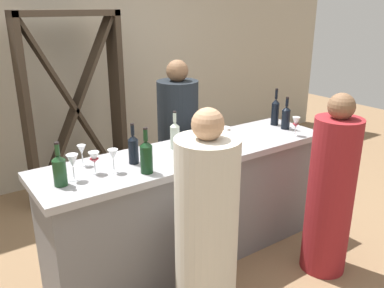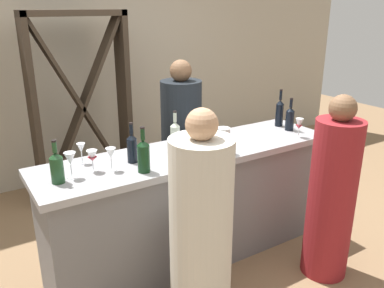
# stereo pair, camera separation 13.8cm
# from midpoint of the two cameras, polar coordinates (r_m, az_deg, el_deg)

# --- Properties ---
(ground_plane) EXTENTS (12.00, 12.00, 0.00)m
(ground_plane) POSITION_cam_midpoint_polar(r_m,az_deg,el_deg) (3.51, 1.17, -15.62)
(ground_plane) COLOR #846647
(back_wall) EXTENTS (8.00, 0.10, 2.80)m
(back_wall) POSITION_cam_midpoint_polar(r_m,az_deg,el_deg) (4.90, -13.27, 11.66)
(back_wall) COLOR #B2A893
(back_wall) RESTS_ON ground
(bar_counter) EXTENTS (2.40, 0.62, 0.95)m
(bar_counter) POSITION_cam_midpoint_polar(r_m,az_deg,el_deg) (3.26, 1.23, -8.69)
(bar_counter) COLOR slate
(bar_counter) RESTS_ON ground
(wine_rack) EXTENTS (1.03, 0.28, 1.96)m
(wine_rack) POSITION_cam_midpoint_polar(r_m,az_deg,el_deg) (4.36, -14.56, 5.02)
(wine_rack) COLOR #33281E
(wine_rack) RESTS_ON ground
(wine_bottle_leftmost_olive_green) EXTENTS (0.08, 0.08, 0.28)m
(wine_bottle_leftmost_olive_green) POSITION_cam_midpoint_polar(r_m,az_deg,el_deg) (2.60, -17.26, -3.13)
(wine_bottle_leftmost_olive_green) COLOR #193D1E
(wine_bottle_leftmost_olive_green) RESTS_ON bar_counter
(wine_bottle_second_left_dark_green) EXTENTS (0.08, 0.08, 0.31)m
(wine_bottle_second_left_dark_green) POSITION_cam_midpoint_polar(r_m,az_deg,el_deg) (2.65, -5.44, -1.58)
(wine_bottle_second_left_dark_green) COLOR black
(wine_bottle_second_left_dark_green) RESTS_ON bar_counter
(wine_bottle_center_near_black) EXTENTS (0.07, 0.07, 0.29)m
(wine_bottle_center_near_black) POSITION_cam_midpoint_polar(r_m,az_deg,el_deg) (2.82, -7.15, -0.49)
(wine_bottle_center_near_black) COLOR black
(wine_bottle_center_near_black) RESTS_ON bar_counter
(wine_bottle_second_right_clear_pale) EXTENTS (0.07, 0.07, 0.30)m
(wine_bottle_second_right_clear_pale) POSITION_cam_midpoint_polar(r_m,az_deg,el_deg) (3.07, -1.13, 1.37)
(wine_bottle_second_right_clear_pale) COLOR #B7C6B2
(wine_bottle_second_right_clear_pale) RESTS_ON bar_counter
(wine_bottle_rightmost_near_black) EXTENTS (0.08, 0.08, 0.29)m
(wine_bottle_rightmost_near_black) POSITION_cam_midpoint_polar(r_m,az_deg,el_deg) (3.65, 14.83, 3.57)
(wine_bottle_rightmost_near_black) COLOR black
(wine_bottle_rightmost_near_black) RESTS_ON bar_counter
(wine_bottle_far_right_near_black) EXTENTS (0.07, 0.07, 0.34)m
(wine_bottle_far_right_near_black) POSITION_cam_midpoint_polar(r_m,az_deg,el_deg) (3.75, 13.40, 4.42)
(wine_bottle_far_right_near_black) COLOR black
(wine_bottle_far_right_near_black) RESTS_ON bar_counter
(wine_glass_near_left) EXTENTS (0.06, 0.06, 0.16)m
(wine_glass_near_left) POSITION_cam_midpoint_polar(r_m,az_deg,el_deg) (3.48, 16.11, 2.64)
(wine_glass_near_left) COLOR white
(wine_glass_near_left) RESTS_ON bar_counter
(wine_glass_near_center) EXTENTS (0.07, 0.07, 0.16)m
(wine_glass_near_center) POSITION_cam_midpoint_polar(r_m,az_deg,el_deg) (2.70, -10.05, -1.43)
(wine_glass_near_center) COLOR white
(wine_glass_near_center) RESTS_ON bar_counter
(wine_glass_near_right) EXTENTS (0.08, 0.08, 0.17)m
(wine_glass_near_right) POSITION_cam_midpoint_polar(r_m,az_deg,el_deg) (2.64, -15.53, -2.14)
(wine_glass_near_right) COLOR white
(wine_glass_near_right) RESTS_ON bar_counter
(wine_glass_far_left) EXTENTS (0.07, 0.07, 0.15)m
(wine_glass_far_left) POSITION_cam_midpoint_polar(r_m,az_deg,el_deg) (2.71, -12.61, -1.80)
(wine_glass_far_left) COLOR white
(wine_glass_far_left) RESTS_ON bar_counter
(wine_glass_far_center) EXTENTS (0.06, 0.06, 0.15)m
(wine_glass_far_center) POSITION_cam_midpoint_polar(r_m,az_deg,el_deg) (2.87, -14.19, -0.71)
(wine_glass_far_center) COLOR white
(wine_glass_far_center) RESTS_ON bar_counter
(water_pitcher) EXTENTS (0.10, 0.10, 0.20)m
(water_pitcher) POSITION_cam_midpoint_polar(r_m,az_deg,el_deg) (2.99, 5.78, 0.47)
(water_pitcher) COLOR silver
(water_pitcher) RESTS_ON bar_counter
(person_left_guest) EXTENTS (0.47, 0.47, 1.46)m
(person_left_guest) POSITION_cam_midpoint_polar(r_m,az_deg,el_deg) (2.55, 2.86, -12.48)
(person_left_guest) COLOR beige
(person_left_guest) RESTS_ON ground
(person_center_guest) EXTENTS (0.35, 0.35, 1.43)m
(person_center_guest) POSITION_cam_midpoint_polar(r_m,az_deg,el_deg) (3.21, 20.44, -7.02)
(person_center_guest) COLOR maroon
(person_center_guest) RESTS_ON ground
(person_right_guest) EXTENTS (0.41, 0.41, 1.55)m
(person_right_guest) POSITION_cam_midpoint_polar(r_m,az_deg,el_deg) (3.75, -0.45, -0.90)
(person_right_guest) COLOR black
(person_right_guest) RESTS_ON ground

